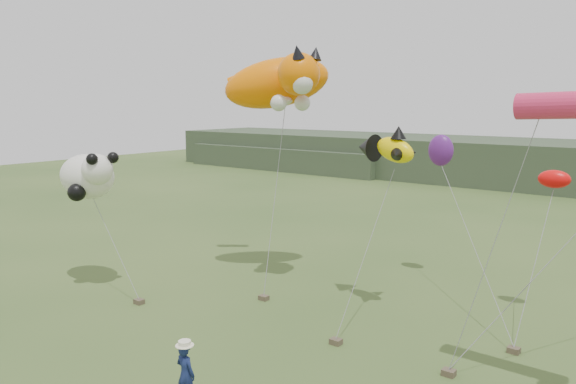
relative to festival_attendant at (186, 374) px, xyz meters
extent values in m
cube|color=#2D3D28|center=(-29.22, 42.81, 0.45)|extent=(25.00, 8.00, 2.50)
imported|color=#131E4A|center=(0.00, 0.00, 0.00)|extent=(0.58, 0.38, 1.60)
cube|color=brown|center=(-3.34, 6.97, -0.71)|extent=(0.35, 0.28, 0.18)
cube|color=brown|center=(1.06, 5.30, -0.71)|extent=(0.35, 0.28, 0.18)
cube|color=brown|center=(4.67, 5.49, -0.71)|extent=(0.35, 0.28, 0.18)
cube|color=brown|center=(-6.80, 3.75, -0.71)|extent=(0.35, 0.28, 0.18)
cube|color=brown|center=(5.68, 8.10, -0.71)|extent=(0.35, 0.28, 0.18)
ellipsoid|color=#F56F00|center=(-5.14, 10.03, 7.56)|extent=(5.01, 4.59, 2.85)
sphere|color=#F56F00|center=(-3.27, 9.10, 7.84)|extent=(1.68, 1.68, 1.68)
cone|color=black|center=(-2.99, 8.63, 8.63)|extent=(0.52, 0.64, 0.63)
cone|color=black|center=(-2.80, 9.56, 8.63)|extent=(0.52, 0.60, 0.60)
sphere|color=silver|center=(-2.90, 8.82, 7.47)|extent=(0.84, 0.84, 0.84)
ellipsoid|color=silver|center=(-4.95, 9.75, 6.82)|extent=(1.64, 0.82, 0.51)
sphere|color=silver|center=(-3.83, 8.54, 6.72)|extent=(0.65, 0.65, 0.65)
sphere|color=silver|center=(-3.64, 9.84, 6.72)|extent=(0.65, 0.65, 0.65)
cylinder|color=#F56F00|center=(-7.56, 10.77, 7.93)|extent=(1.74, 1.27, 1.01)
ellipsoid|color=#FFDB00|center=(1.09, 8.89, 5.11)|extent=(1.80, 0.98, 1.16)
cone|color=black|center=(-0.25, 9.22, 5.11)|extent=(0.96, 1.13, 1.00)
cone|color=black|center=(1.20, 8.89, 5.72)|extent=(0.56, 0.56, 0.44)
cone|color=black|center=(1.42, 8.33, 4.99)|extent=(0.59, 0.62, 0.44)
cone|color=black|center=(1.42, 9.45, 4.99)|extent=(0.59, 0.62, 0.44)
ellipsoid|color=white|center=(-10.42, 4.14, 3.74)|extent=(2.75, 1.83, 1.83)
sphere|color=white|center=(-9.20, 3.84, 4.14)|extent=(1.22, 1.22, 1.22)
sphere|color=black|center=(-8.89, 3.43, 4.60)|extent=(0.45, 0.45, 0.45)
sphere|color=black|center=(-8.79, 4.30, 4.60)|extent=(0.45, 0.45, 0.45)
sphere|color=black|center=(-9.91, 3.33, 3.23)|extent=(0.71, 0.71, 0.71)
sphere|color=black|center=(-11.23, 4.45, 3.33)|extent=(0.71, 0.71, 0.71)
ellipsoid|color=red|center=(5.59, 12.06, 4.12)|extent=(1.08, 0.63, 0.63)
ellipsoid|color=#581A75|center=(0.70, 13.83, 4.74)|extent=(1.09, 0.73, 1.33)
camera|label=1|loc=(10.11, -8.82, 6.74)|focal=35.00mm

